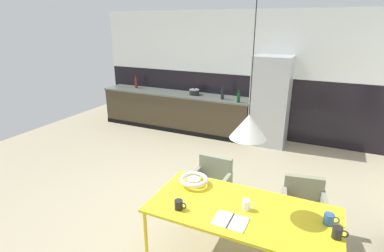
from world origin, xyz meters
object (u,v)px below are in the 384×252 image
(mug_short_terracotta, at_px, (246,205))
(bottle_oil_tall, at_px, (223,93))
(open_book, at_px, (230,221))
(fruit_bowl, at_px, (194,180))
(pendant_lamp_over_table_near, at_px, (248,126))
(mug_white_ceramic, at_px, (179,205))
(armchair_facing_counter, at_px, (212,178))
(mug_tall_blue, at_px, (329,219))
(cooking_pot, at_px, (194,92))
(bottle_vinegar_dark, at_px, (239,97))
(refrigerator_column, at_px, (270,101))
(bottle_wine_green, at_px, (136,83))
(armchair_corner_seat, at_px, (303,200))
(mug_glass_clear, at_px, (338,233))
(dining_table, at_px, (242,213))

(mug_short_terracotta, height_order, bottle_oil_tall, bottle_oil_tall)
(bottle_oil_tall, bearing_deg, open_book, -69.29)
(fruit_bowl, height_order, pendant_lamp_over_table_near, pendant_lamp_over_table_near)
(mug_short_terracotta, bearing_deg, mug_white_ceramic, -155.56)
(armchair_facing_counter, distance_m, mug_tall_blue, 1.63)
(mug_white_ceramic, bearing_deg, bottle_oil_tall, 103.39)
(mug_tall_blue, bearing_deg, cooking_pot, 130.04)
(pendant_lamp_over_table_near, bearing_deg, cooking_pot, 121.29)
(bottle_vinegar_dark, bearing_deg, fruit_bowl, -82.10)
(open_book, bearing_deg, mug_short_terracotta, 71.60)
(cooking_pot, bearing_deg, refrigerator_column, -0.50)
(mug_short_terracotta, xyz_separation_m, bottle_wine_green, (-3.84, 3.66, 0.23))
(armchair_corner_seat, xyz_separation_m, mug_tall_blue, (0.26, -0.73, 0.31))
(mug_tall_blue, height_order, mug_glass_clear, same)
(armchair_facing_counter, xyz_separation_m, fruit_bowl, (0.03, -0.64, 0.30))
(dining_table, relative_size, mug_short_terracotta, 14.74)
(mug_white_ceramic, distance_m, mug_short_terracotta, 0.65)
(armchair_corner_seat, distance_m, open_book, 1.24)
(fruit_bowl, bearing_deg, bottle_vinegar_dark, 97.90)
(armchair_corner_seat, height_order, open_book, open_book)
(armchair_corner_seat, distance_m, fruit_bowl, 1.33)
(mug_tall_blue, xyz_separation_m, mug_short_terracotta, (-0.73, -0.10, 0.00))
(mug_tall_blue, relative_size, bottle_vinegar_dark, 0.53)
(mug_tall_blue, distance_m, bottle_vinegar_dark, 3.75)
(open_book, height_order, bottle_wine_green, bottle_wine_green)
(armchair_facing_counter, relative_size, bottle_vinegar_dark, 2.94)
(bottle_vinegar_dark, bearing_deg, mug_tall_blue, -60.73)
(dining_table, relative_size, bottle_wine_green, 5.97)
(armchair_corner_seat, xyz_separation_m, cooking_pot, (-2.69, 2.77, 0.47))
(bottle_wine_green, relative_size, pendant_lamp_over_table_near, 0.26)
(fruit_bowl, distance_m, bottle_oil_tall, 3.37)
(open_book, xyz_separation_m, cooking_pot, (-2.13, 3.85, 0.21))
(dining_table, bearing_deg, armchair_facing_counter, 127.03)
(bottle_wine_green, bearing_deg, refrigerator_column, -1.32)
(refrigerator_column, distance_m, bottle_vinegar_dark, 0.65)
(mug_short_terracotta, bearing_deg, mug_glass_clear, -5.14)
(armchair_corner_seat, bearing_deg, refrigerator_column, -80.20)
(armchair_facing_counter, relative_size, bottle_oil_tall, 2.42)
(fruit_bowl, bearing_deg, mug_glass_clear, -10.97)
(open_book, height_order, bottle_oil_tall, bottle_oil_tall)
(refrigerator_column, bearing_deg, bottle_vinegar_dark, -160.00)
(mug_glass_clear, height_order, bottle_oil_tall, bottle_oil_tall)
(dining_table, relative_size, bottle_vinegar_dark, 7.18)
(mug_short_terracotta, bearing_deg, fruit_bowl, 162.26)
(bottle_wine_green, distance_m, pendant_lamp_over_table_near, 5.30)
(open_book, relative_size, mug_glass_clear, 2.35)
(bottle_wine_green, bearing_deg, armchair_corner_seat, -33.24)
(armchair_facing_counter, bearing_deg, refrigerator_column, -93.08)
(dining_table, bearing_deg, mug_tall_blue, 8.10)
(armchair_corner_seat, relative_size, open_book, 2.37)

